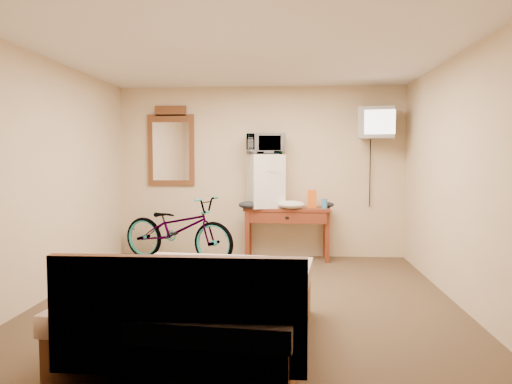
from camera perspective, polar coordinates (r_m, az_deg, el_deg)
room at (r=5.09m, az=-0.89°, el=1.53°), size 4.60×4.64×2.50m
desk at (r=7.12m, az=3.58°, el=-2.88°), size 1.24×0.53×0.75m
mini_fridge at (r=7.14m, az=1.06°, el=1.27°), size 0.59×0.57×0.76m
microwave at (r=7.13m, az=1.07°, el=5.52°), size 0.57×0.41×0.30m
snack_bag at (r=7.12m, az=6.41°, el=-0.79°), size 0.13×0.08×0.25m
blue_cup at (r=7.07m, az=7.83°, el=-1.32°), size 0.08×0.08×0.14m
cloth_cream at (r=6.97m, az=4.08°, el=-1.46°), size 0.37×0.29×0.12m
cloth_dark_a at (r=6.97m, az=-0.86°, el=-1.49°), size 0.28×0.21×0.11m
cloth_dark_b at (r=7.22m, az=8.22°, el=-1.45°), size 0.17×0.14×0.08m
crt_television at (r=7.21m, az=13.67°, el=7.67°), size 0.57×0.63×0.43m
wall_mirror at (r=7.55m, az=-9.68°, el=5.08°), size 0.69×0.04×1.17m
bicycle at (r=7.13m, az=-8.91°, el=-4.17°), size 1.86×1.19×0.92m
bed at (r=3.93m, az=-6.02°, el=-13.43°), size 1.76×2.21×0.90m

